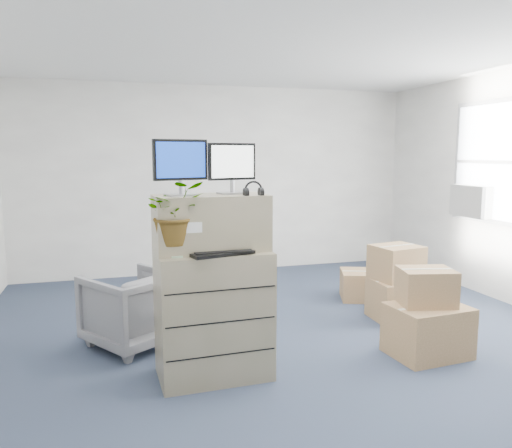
{
  "coord_description": "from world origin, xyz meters",
  "views": [
    {
      "loc": [
        -1.58,
        -3.92,
        1.8
      ],
      "look_at": [
        -0.32,
        0.4,
        1.17
      ],
      "focal_mm": 35.0,
      "sensor_mm": 36.0,
      "label": 1
    }
  ],
  "objects_px": {
    "monitor_left": "(181,164)",
    "potted_plant": "(175,221)",
    "keyboard": "(221,253)",
    "filing_cabinet_lower": "(213,314)",
    "office_chair": "(133,305)",
    "monitor_right": "(232,166)",
    "water_bottle": "(222,231)"
  },
  "relations": [
    {
      "from": "monitor_left",
      "to": "potted_plant",
      "type": "distance_m",
      "value": 0.44
    },
    {
      "from": "monitor_left",
      "to": "keyboard",
      "type": "distance_m",
      "value": 0.75
    },
    {
      "from": "monitor_left",
      "to": "filing_cabinet_lower",
      "type": "bearing_deg",
      "value": -18.63
    },
    {
      "from": "monitor_left",
      "to": "keyboard",
      "type": "height_order",
      "value": "monitor_left"
    },
    {
      "from": "monitor_left",
      "to": "keyboard",
      "type": "relative_size",
      "value": 0.88
    },
    {
      "from": "keyboard",
      "to": "office_chair",
      "type": "distance_m",
      "value": 1.36
    },
    {
      "from": "monitor_left",
      "to": "keyboard",
      "type": "xyz_separation_m",
      "value": [
        0.27,
        -0.17,
        -0.67
      ]
    },
    {
      "from": "potted_plant",
      "to": "office_chair",
      "type": "height_order",
      "value": "potted_plant"
    },
    {
      "from": "monitor_left",
      "to": "monitor_right",
      "type": "relative_size",
      "value": 1.06
    },
    {
      "from": "filing_cabinet_lower",
      "to": "keyboard",
      "type": "distance_m",
      "value": 0.55
    },
    {
      "from": "monitor_right",
      "to": "office_chair",
      "type": "relative_size",
      "value": 0.52
    },
    {
      "from": "water_bottle",
      "to": "potted_plant",
      "type": "relative_size",
      "value": 0.51
    },
    {
      "from": "monitor_left",
      "to": "potted_plant",
      "type": "relative_size",
      "value": 0.78
    },
    {
      "from": "office_chair",
      "to": "potted_plant",
      "type": "bearing_deg",
      "value": 73.76
    },
    {
      "from": "potted_plant",
      "to": "filing_cabinet_lower",
      "type": "bearing_deg",
      "value": 16.86
    },
    {
      "from": "filing_cabinet_lower",
      "to": "office_chair",
      "type": "relative_size",
      "value": 1.34
    },
    {
      "from": "monitor_right",
      "to": "monitor_left",
      "type": "bearing_deg",
      "value": 175.69
    },
    {
      "from": "monitor_right",
      "to": "potted_plant",
      "type": "relative_size",
      "value": 0.73
    },
    {
      "from": "office_chair",
      "to": "monitor_left",
      "type": "bearing_deg",
      "value": 79.99
    },
    {
      "from": "monitor_right",
      "to": "water_bottle",
      "type": "relative_size",
      "value": 1.43
    },
    {
      "from": "keyboard",
      "to": "water_bottle",
      "type": "height_order",
      "value": "water_bottle"
    },
    {
      "from": "filing_cabinet_lower",
      "to": "monitor_right",
      "type": "height_order",
      "value": "monitor_right"
    },
    {
      "from": "monitor_left",
      "to": "monitor_right",
      "type": "height_order",
      "value": "monitor_left"
    },
    {
      "from": "keyboard",
      "to": "office_chair",
      "type": "height_order",
      "value": "keyboard"
    },
    {
      "from": "monitor_left",
      "to": "potted_plant",
      "type": "xyz_separation_m",
      "value": [
        -0.07,
        -0.11,
        -0.42
      ]
    },
    {
      "from": "filing_cabinet_lower",
      "to": "water_bottle",
      "type": "bearing_deg",
      "value": 38.12
    },
    {
      "from": "water_bottle",
      "to": "keyboard",
      "type": "bearing_deg",
      "value": -103.94
    },
    {
      "from": "water_bottle",
      "to": "potted_plant",
      "type": "bearing_deg",
      "value": -156.85
    },
    {
      "from": "monitor_left",
      "to": "keyboard",
      "type": "bearing_deg",
      "value": -46.53
    },
    {
      "from": "monitor_right",
      "to": "office_chair",
      "type": "height_order",
      "value": "monitor_right"
    },
    {
      "from": "filing_cabinet_lower",
      "to": "potted_plant",
      "type": "distance_m",
      "value": 0.84
    },
    {
      "from": "potted_plant",
      "to": "monitor_left",
      "type": "bearing_deg",
      "value": 58.07
    }
  ]
}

